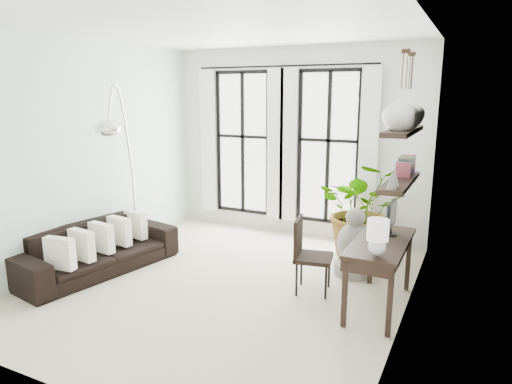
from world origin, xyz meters
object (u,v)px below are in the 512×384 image
Objects in this scene: plant at (363,209)px; arc_lamp at (119,127)px; desk at (380,247)px; buddha at (354,247)px; desk_chair at (307,250)px; sofa at (97,248)px.

plant is 3.74m from arc_lamp.
desk reaches higher than buddha.
desk_chair is 0.90m from buddha.
arc_lamp is 3.64m from buddha.
buddha reaches higher than sofa.
sofa is 3.55m from buddha.
plant is at bearing 95.65° from buddha.
arc_lamp is at bearing -150.27° from plant.
sofa is 1.64× the size of desk.
plant is 1.62m from desk_chair.
arc_lamp reaches higher than buddha.
sofa is at bearing -155.95° from buddha.
plant reaches higher than desk_chair.
sofa is 1.53× the size of plant.
desk_chair is at bearing -116.61° from buddha.
sofa is at bearing -171.62° from desk.
arc_lamp reaches higher than sofa.
buddha is at bearing -84.35° from plant.
desk is (3.74, 0.55, 0.42)m from sofa.
desk is at bearing 1.13° from arc_lamp.
sofa is at bearing -178.17° from desk_chair.
desk_chair is (-0.90, 0.10, -0.21)m from desk.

